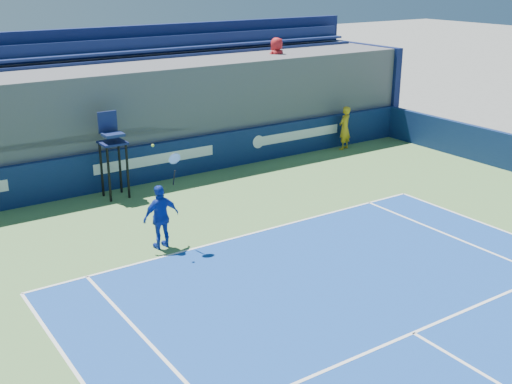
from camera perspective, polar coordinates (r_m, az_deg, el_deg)
ball_person at (r=23.57m, az=7.89°, el=5.66°), size 0.67×0.54×1.58m
back_hoarding at (r=20.06m, az=-8.98°, el=2.62°), size 20.40×0.21×1.20m
umpire_chair at (r=18.58m, az=-12.66°, el=4.02°), size 0.70×0.70×2.48m
tennis_player at (r=15.11m, az=-8.43°, el=-2.17°), size 0.96×0.42×2.57m
stadium_seating at (r=21.58m, az=-11.53°, el=7.02°), size 21.00×4.05×4.40m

